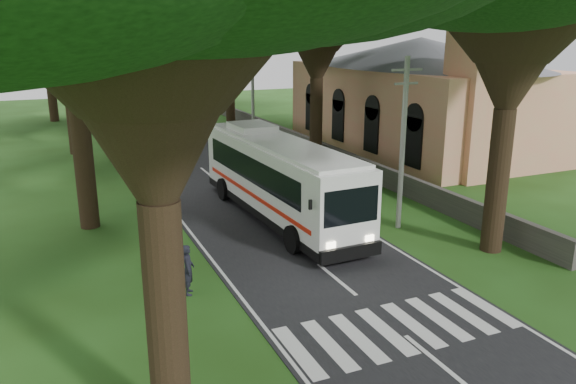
{
  "coord_description": "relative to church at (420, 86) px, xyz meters",
  "views": [
    {
      "loc": [
        -9.45,
        -15.12,
        9.05
      ],
      "look_at": [
        0.06,
        6.72,
        2.2
      ],
      "focal_mm": 35.0,
      "sensor_mm": 36.0,
      "label": 1
    }
  ],
  "objects": [
    {
      "name": "property_wall",
      "position": [
        -8.86,
        2.45,
        -4.31
      ],
      "size": [
        0.35,
        50.0,
        1.2
      ],
      "primitive_type": "cube",
      "color": "#383533",
      "rests_on": "ground"
    },
    {
      "name": "pole_mid",
      "position": [
        -12.36,
        4.45,
        -0.73
      ],
      "size": [
        1.6,
        0.24,
        8.0
      ],
      "color": "gray",
      "rests_on": "ground"
    },
    {
      "name": "pedestrian",
      "position": [
        -23.25,
        -18.47,
        -3.98
      ],
      "size": [
        0.61,
        0.77,
        1.86
      ],
      "primitive_type": "imported",
      "rotation": [
        0.0,
        0.0,
        1.29
      ],
      "color": "black",
      "rests_on": "ground"
    },
    {
      "name": "distant_car_a",
      "position": [
        -18.66,
        19.42,
        -4.27
      ],
      "size": [
        2.36,
        3.85,
        1.22
      ],
      "primitive_type": "imported",
      "rotation": [
        0.0,
        0.0,
        3.42
      ],
      "color": "silver",
      "rests_on": "road"
    },
    {
      "name": "ground",
      "position": [
        -17.86,
        -21.55,
        -4.91
      ],
      "size": [
        140.0,
        140.0,
        0.0
      ],
      "primitive_type": "plane",
      "color": "#224413",
      "rests_on": "ground"
    },
    {
      "name": "pole_far",
      "position": [
        -12.36,
        24.45,
        -0.73
      ],
      "size": [
        1.6,
        0.24,
        8.0
      ],
      "color": "gray",
      "rests_on": "ground"
    },
    {
      "name": "tree_r_far",
      "position": [
        -9.36,
        34.45,
        6.46
      ],
      "size": [
        14.79,
        14.79,
        14.62
      ],
      "color": "black",
      "rests_on": "ground"
    },
    {
      "name": "church",
      "position": [
        0.0,
        0.0,
        0.0
      ],
      "size": [
        14.0,
        24.0,
        11.6
      ],
      "color": "#E68D70",
      "rests_on": "ground"
    },
    {
      "name": "distant_car_b",
      "position": [
        -20.86,
        31.76,
        -4.28
      ],
      "size": [
        1.9,
        3.8,
        1.2
      ],
      "primitive_type": "imported",
      "rotation": [
        0.0,
        0.0,
        -0.18
      ],
      "color": "#20244B",
      "rests_on": "road"
    },
    {
      "name": "crosswalk",
      "position": [
        -17.86,
        -23.55,
        -4.91
      ],
      "size": [
        8.0,
        3.0,
        0.01
      ],
      "primitive_type": "cube",
      "color": "silver",
      "rests_on": "ground"
    },
    {
      "name": "distant_car_c",
      "position": [
        -15.45,
        39.4,
        -4.29
      ],
      "size": [
        1.66,
        4.08,
        1.18
      ],
      "primitive_type": "imported",
      "rotation": [
        0.0,
        0.0,
        3.14
      ],
      "color": "maroon",
      "rests_on": "road"
    },
    {
      "name": "tree_l_far",
      "position": [
        -26.36,
        26.45,
        5.6
      ],
      "size": [
        15.07,
        15.07,
        13.79
      ],
      "color": "black",
      "rests_on": "ground"
    },
    {
      "name": "coach_bus",
      "position": [
        -17.07,
        -11.91,
        -2.78
      ],
      "size": [
        3.59,
        13.52,
        3.96
      ],
      "rotation": [
        0.0,
        0.0,
        0.04
      ],
      "color": "white",
      "rests_on": "ground"
    },
    {
      "name": "pole_near",
      "position": [
        -12.36,
        -15.55,
        -0.73
      ],
      "size": [
        1.6,
        0.24,
        8.0
      ],
      "color": "gray",
      "rests_on": "ground"
    },
    {
      "name": "tree_r_midb",
      "position": [
        -10.36,
        16.45,
        6.03
      ],
      "size": [
        13.96,
        13.96,
        14.03
      ],
      "color": "black",
      "rests_on": "ground"
    },
    {
      "name": "road",
      "position": [
        -17.86,
        3.45,
        -4.9
      ],
      "size": [
        8.0,
        120.0,
        0.04
      ],
      "primitive_type": "cube",
      "color": "black",
      "rests_on": "ground"
    }
  ]
}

